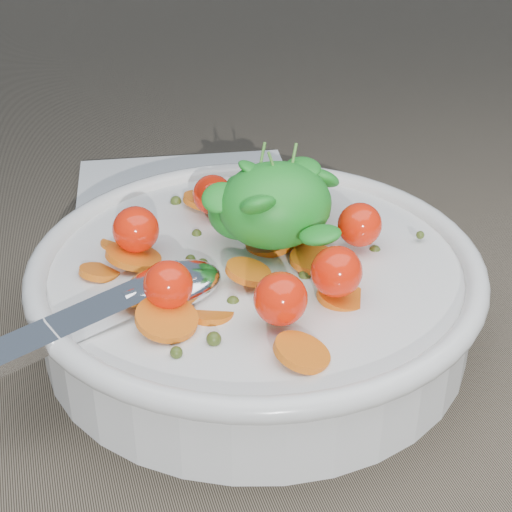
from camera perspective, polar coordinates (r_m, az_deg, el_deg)
name	(u,v)px	position (r m, az deg, el deg)	size (l,w,h in m)	color
ground	(266,349)	(0.48, 0.77, -6.79)	(6.00, 6.00, 0.00)	brown
bowl	(256,287)	(0.48, -0.03, -2.28)	(0.30, 0.27, 0.12)	silver
napkin	(187,197)	(0.66, -5.04, 4.30)	(0.18, 0.16, 0.01)	white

